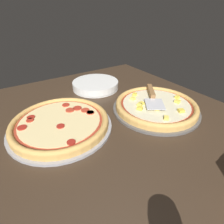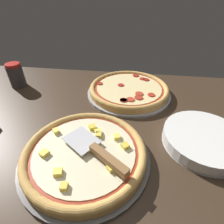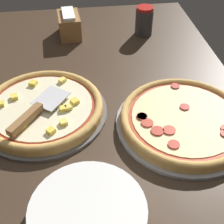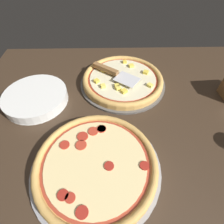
% 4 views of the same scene
% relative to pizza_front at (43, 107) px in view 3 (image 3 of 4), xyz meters
% --- Properties ---
extents(ground_plane, '(1.43, 0.98, 0.04)m').
position_rel_pizza_front_xyz_m(ground_plane, '(-0.05, 0.16, -0.04)').
color(ground_plane, '#38281C').
extents(pizza_pan_front, '(0.39, 0.39, 0.01)m').
position_rel_pizza_front_xyz_m(pizza_pan_front, '(-0.00, -0.00, -0.02)').
color(pizza_pan_front, '#565451').
rests_on(pizza_pan_front, ground_plane).
extents(pizza_front, '(0.36, 0.36, 0.04)m').
position_rel_pizza_front_xyz_m(pizza_front, '(0.00, 0.00, 0.00)').
color(pizza_front, tan).
rests_on(pizza_front, pizza_pan_front).
extents(pizza_pan_back, '(0.40, 0.40, 0.01)m').
position_rel_pizza_front_xyz_m(pizza_pan_back, '(0.11, 0.41, -0.02)').
color(pizza_pan_back, '#939399').
rests_on(pizza_pan_back, ground_plane).
extents(pizza_back, '(0.37, 0.37, 0.03)m').
position_rel_pizza_front_xyz_m(pizza_back, '(0.11, 0.41, 0.00)').
color(pizza_back, tan).
rests_on(pizza_back, pizza_pan_back).
extents(serving_spatula, '(0.22, 0.18, 0.02)m').
position_rel_pizza_front_xyz_m(serving_spatula, '(0.05, -0.02, 0.03)').
color(serving_spatula, silver).
rests_on(serving_spatula, pizza_front).
extents(plate_stack, '(0.26, 0.26, 0.04)m').
position_rel_pizza_front_xyz_m(plate_stack, '(0.37, 0.11, -0.00)').
color(plate_stack, white).
rests_on(plate_stack, ground_plane).
extents(parmesan_shaker, '(0.07, 0.07, 0.12)m').
position_rel_pizza_front_xyz_m(parmesan_shaker, '(-0.46, 0.41, 0.03)').
color(parmesan_shaker, '#333338').
rests_on(parmesan_shaker, ground_plane).
extents(napkin_holder, '(0.14, 0.09, 0.10)m').
position_rel_pizza_front_xyz_m(napkin_holder, '(-0.49, 0.10, 0.02)').
color(napkin_holder, olive).
rests_on(napkin_holder, ground_plane).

